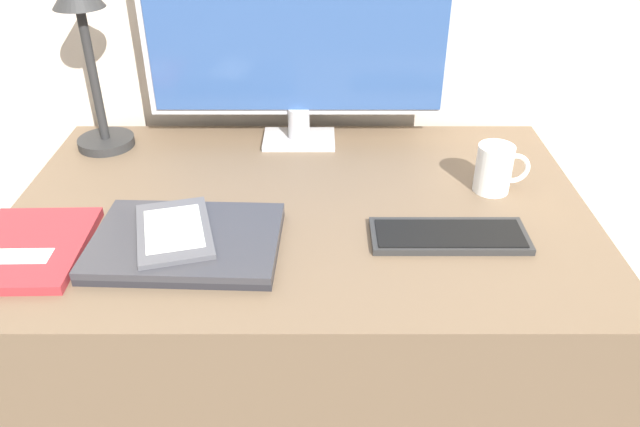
{
  "coord_description": "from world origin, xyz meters",
  "views": [
    {
      "loc": [
        0.04,
        -0.89,
        1.33
      ],
      "look_at": [
        0.04,
        0.02,
        0.76
      ],
      "focal_mm": 35.0,
      "sensor_mm": 36.0,
      "label": 1
    }
  ],
  "objects_px": {
    "laptop": "(188,240)",
    "desk_lamp": "(87,42)",
    "notebook": "(30,248)",
    "coffee_mug": "(496,169)",
    "keyboard": "(450,236)",
    "ereader": "(174,230)",
    "monitor": "(298,26)"
  },
  "relations": [
    {
      "from": "ereader",
      "to": "notebook",
      "type": "distance_m",
      "value": 0.25
    },
    {
      "from": "monitor",
      "to": "desk_lamp",
      "type": "xyz_separation_m",
      "value": [
        -0.44,
        -0.02,
        -0.03
      ]
    },
    {
      "from": "keyboard",
      "to": "coffee_mug",
      "type": "xyz_separation_m",
      "value": [
        0.12,
        0.17,
        0.04
      ]
    },
    {
      "from": "keyboard",
      "to": "notebook",
      "type": "distance_m",
      "value": 0.73
    },
    {
      "from": "ereader",
      "to": "coffee_mug",
      "type": "bearing_deg",
      "value": 17.96
    },
    {
      "from": "monitor",
      "to": "laptop",
      "type": "xyz_separation_m",
      "value": [
        -0.18,
        -0.43,
        -0.25
      ]
    },
    {
      "from": "keyboard",
      "to": "notebook",
      "type": "relative_size",
      "value": 1.14
    },
    {
      "from": "desk_lamp",
      "to": "coffee_mug",
      "type": "bearing_deg",
      "value": -13.76
    },
    {
      "from": "ereader",
      "to": "notebook",
      "type": "height_order",
      "value": "ereader"
    },
    {
      "from": "coffee_mug",
      "to": "laptop",
      "type": "bearing_deg",
      "value": -161.05
    },
    {
      "from": "desk_lamp",
      "to": "coffee_mug",
      "type": "relative_size",
      "value": 3.51
    },
    {
      "from": "laptop",
      "to": "notebook",
      "type": "xyz_separation_m",
      "value": [
        -0.27,
        -0.02,
        -0.0
      ]
    },
    {
      "from": "ereader",
      "to": "desk_lamp",
      "type": "height_order",
      "value": "desk_lamp"
    },
    {
      "from": "laptop",
      "to": "coffee_mug",
      "type": "relative_size",
      "value": 3.04
    },
    {
      "from": "monitor",
      "to": "ereader",
      "type": "relative_size",
      "value": 3.05
    },
    {
      "from": "ereader",
      "to": "coffee_mug",
      "type": "height_order",
      "value": "coffee_mug"
    },
    {
      "from": "ereader",
      "to": "notebook",
      "type": "xyz_separation_m",
      "value": [
        -0.25,
        -0.02,
        -0.02
      ]
    },
    {
      "from": "coffee_mug",
      "to": "notebook",
      "type": "bearing_deg",
      "value": -165.67
    },
    {
      "from": "laptop",
      "to": "ereader",
      "type": "distance_m",
      "value": 0.03
    },
    {
      "from": "laptop",
      "to": "keyboard",
      "type": "bearing_deg",
      "value": 2.9
    },
    {
      "from": "keyboard",
      "to": "notebook",
      "type": "xyz_separation_m",
      "value": [
        -0.73,
        -0.04,
        0.0
      ]
    },
    {
      "from": "ereader",
      "to": "coffee_mug",
      "type": "xyz_separation_m",
      "value": [
        0.6,
        0.19,
        0.02
      ]
    },
    {
      "from": "laptop",
      "to": "desk_lamp",
      "type": "distance_m",
      "value": 0.53
    },
    {
      "from": "monitor",
      "to": "ereader",
      "type": "height_order",
      "value": "monitor"
    },
    {
      "from": "coffee_mug",
      "to": "ereader",
      "type": "bearing_deg",
      "value": -162.04
    },
    {
      "from": "notebook",
      "to": "keyboard",
      "type": "bearing_deg",
      "value": 3.24
    },
    {
      "from": "notebook",
      "to": "ereader",
      "type": "bearing_deg",
      "value": 5.08
    },
    {
      "from": "monitor",
      "to": "keyboard",
      "type": "bearing_deg",
      "value": -55.54
    },
    {
      "from": "laptop",
      "to": "desk_lamp",
      "type": "bearing_deg",
      "value": 122.65
    },
    {
      "from": "ereader",
      "to": "desk_lamp",
      "type": "relative_size",
      "value": 0.58
    },
    {
      "from": "laptop",
      "to": "desk_lamp",
      "type": "xyz_separation_m",
      "value": [
        -0.26,
        0.4,
        0.23
      ]
    },
    {
      "from": "monitor",
      "to": "notebook",
      "type": "bearing_deg",
      "value": -135.37
    }
  ]
}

